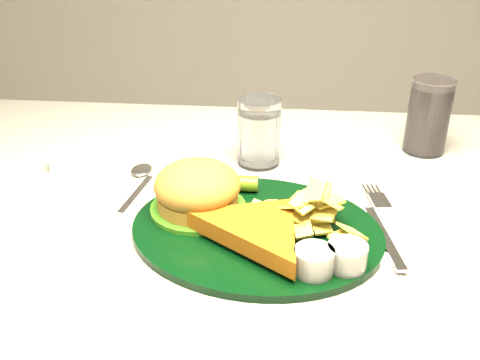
{
  "coord_description": "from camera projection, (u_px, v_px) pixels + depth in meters",
  "views": [
    {
      "loc": [
        0.06,
        -0.68,
        1.14
      ],
      "look_at": [
        0.0,
        -0.03,
        0.8
      ],
      "focal_mm": 40.0,
      "sensor_mm": 36.0,
      "label": 1
    }
  ],
  "objects": [
    {
      "name": "dinner_plate",
      "position": [
        257.0,
        209.0,
        0.69
      ],
      "size": [
        0.38,
        0.33,
        0.07
      ],
      "primitive_type": null,
      "rotation": [
        0.0,
        0.0,
        -0.18
      ],
      "color": "black",
      "rests_on": "table"
    },
    {
      "name": "water_glass",
      "position": [
        259.0,
        132.0,
        0.87
      ],
      "size": [
        0.08,
        0.08,
        0.11
      ],
      "primitive_type": "cylinder",
      "rotation": [
        0.0,
        0.0,
        0.07
      ],
      "color": "silver",
      "rests_on": "table"
    },
    {
      "name": "cola_glass",
      "position": [
        428.0,
        116.0,
        0.91
      ],
      "size": [
        0.09,
        0.09,
        0.13
      ],
      "primitive_type": "cylinder",
      "rotation": [
        0.0,
        0.0,
        -0.33
      ],
      "color": "black",
      "rests_on": "table"
    },
    {
      "name": "fork_napkin",
      "position": [
        383.0,
        232.0,
        0.7
      ],
      "size": [
        0.17,
        0.21,
        0.01
      ],
      "primitive_type": null,
      "rotation": [
        0.0,
        0.0,
        0.16
      ],
      "color": "white",
      "rests_on": "table"
    },
    {
      "name": "spoon",
      "position": [
        136.0,
        193.0,
        0.79
      ],
      "size": [
        0.06,
        0.16,
        0.01
      ],
      "primitive_type": null,
      "rotation": [
        0.0,
        0.0,
        -0.12
      ],
      "color": "white",
      "rests_on": "table"
    },
    {
      "name": "ramekin",
      "position": [
        62.0,
        161.0,
        0.87
      ],
      "size": [
        0.05,
        0.05,
        0.03
      ],
      "primitive_type": "cylinder",
      "rotation": [
        0.0,
        0.0,
        0.15
      ],
      "color": "white",
      "rests_on": "table"
    }
  ]
}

